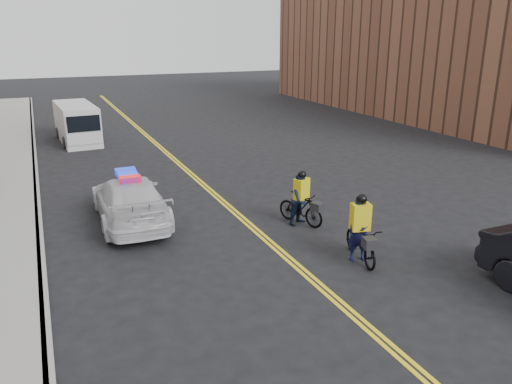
{
  "coord_description": "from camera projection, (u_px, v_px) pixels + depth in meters",
  "views": [
    {
      "loc": [
        -5.62,
        -10.68,
        5.76
      ],
      "look_at": [
        -0.09,
        1.92,
        1.3
      ],
      "focal_mm": 35.0,
      "sensor_mm": 36.0,
      "label": 1
    }
  ],
  "objects": [
    {
      "name": "ground",
      "position": [
        288.0,
        259.0,
        13.23
      ],
      "size": [
        120.0,
        120.0,
        0.0
      ],
      "primitive_type": "plane",
      "color": "black",
      "rests_on": "ground"
    },
    {
      "name": "center_line_left",
      "position": [
        196.0,
        180.0,
        20.17
      ],
      "size": [
        0.1,
        60.0,
        0.01
      ],
      "primitive_type": "cube",
      "color": "yellow",
      "rests_on": "ground"
    },
    {
      "name": "center_line_right",
      "position": [
        200.0,
        180.0,
        20.23
      ],
      "size": [
        0.1,
        60.0,
        0.01
      ],
      "primitive_type": "cube",
      "color": "yellow",
      "rests_on": "ground"
    },
    {
      "name": "curb",
      "position": [
        37.0,
        197.0,
        17.88
      ],
      "size": [
        0.2,
        60.0,
        0.15
      ],
      "primitive_type": "cube",
      "color": "gray",
      "rests_on": "ground"
    },
    {
      "name": "building_across",
      "position": [
        448.0,
        35.0,
        35.63
      ],
      "size": [
        12.0,
        30.0,
        11.0
      ],
      "primitive_type": "cube",
      "color": "brown",
      "rests_on": "ground"
    },
    {
      "name": "police_cruiser",
      "position": [
        130.0,
        199.0,
        15.61
      ],
      "size": [
        2.15,
        5.02,
        1.6
      ],
      "rotation": [
        0.0,
        0.0,
        3.11
      ],
      "color": "silver",
      "rests_on": "ground"
    },
    {
      "name": "cargo_van",
      "position": [
        77.0,
        124.0,
        26.77
      ],
      "size": [
        2.11,
        4.95,
        2.03
      ],
      "rotation": [
        0.0,
        0.0,
        0.06
      ],
      "color": "silver",
      "rests_on": "ground"
    },
    {
      "name": "cyclist_near",
      "position": [
        359.0,
        238.0,
        12.96
      ],
      "size": [
        1.04,
        1.96,
        1.83
      ],
      "rotation": [
        0.0,
        0.0,
        -0.22
      ],
      "color": "black",
      "rests_on": "ground"
    },
    {
      "name": "cyclist_far",
      "position": [
        301.0,
        203.0,
        15.42
      ],
      "size": [
        1.09,
        1.76,
        1.73
      ],
      "rotation": [
        0.0,
        0.0,
        0.39
      ],
      "color": "black",
      "rests_on": "ground"
    }
  ]
}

